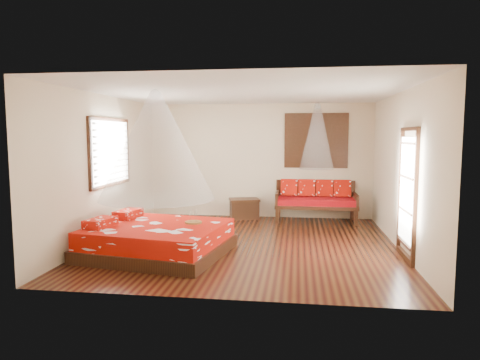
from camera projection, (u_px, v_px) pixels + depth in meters
name	position (u px, v px, depth m)	size (l,w,h in m)	color
room	(246.00, 170.00, 7.87)	(5.54, 5.54, 2.84)	black
bed	(157.00, 239.00, 7.34)	(2.53, 2.35, 0.65)	black
daybed	(316.00, 199.00, 10.13)	(1.89, 0.84, 0.97)	black
storage_chest	(244.00, 208.00, 10.45)	(0.82, 0.69, 0.49)	black
shutter_panel	(316.00, 141.00, 10.32)	(1.52, 0.06, 1.32)	black
window_left	(111.00, 152.00, 8.40)	(0.10, 1.74, 1.34)	black
glazed_door	(407.00, 194.00, 6.96)	(0.08, 1.02, 2.16)	black
wine_tray	(193.00, 220.00, 7.46)	(0.30, 0.30, 0.24)	brown
mosquito_net_main	(156.00, 146.00, 7.16)	(1.95, 1.95, 1.80)	white
mosquito_net_daybed	(317.00, 137.00, 9.85)	(0.79, 0.79, 1.50)	white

